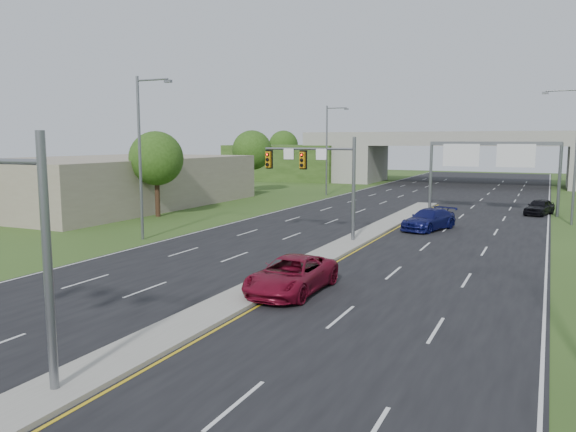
# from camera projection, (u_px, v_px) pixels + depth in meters

# --- Properties ---
(ground) EXTENTS (240.00, 240.00, 0.00)m
(ground) POSITION_uv_depth(u_px,v_px,m) (55.00, 394.00, 15.01)
(ground) COLOR #2C4619
(ground) RESTS_ON ground
(road) EXTENTS (24.00, 160.00, 0.02)m
(road) POSITION_uv_depth(u_px,v_px,m) (391.00, 223.00, 46.44)
(road) COLOR black
(road) RESTS_ON ground
(median) EXTENTS (2.00, 54.00, 0.16)m
(median) POSITION_uv_depth(u_px,v_px,m) (343.00, 246.00, 35.65)
(median) COLOR gray
(median) RESTS_ON road
(lane_markings) EXTENTS (23.72, 160.00, 0.01)m
(lane_markings) POSITION_uv_depth(u_px,v_px,m) (362.00, 233.00, 41.23)
(lane_markings) COLOR gold
(lane_markings) RESTS_ON road
(signal_mast_far) EXTENTS (6.62, 0.60, 7.00)m
(signal_mast_far) POSITION_uv_depth(u_px,v_px,m) (321.00, 171.00, 37.71)
(signal_mast_far) COLOR slate
(signal_mast_far) RESTS_ON ground
(sign_gantry) EXTENTS (11.58, 0.44, 6.67)m
(sign_gantry) POSITION_uv_depth(u_px,v_px,m) (491.00, 157.00, 51.86)
(sign_gantry) COLOR slate
(sign_gantry) RESTS_ON ground
(overpass) EXTENTS (80.00, 14.00, 8.10)m
(overpass) POSITION_uv_depth(u_px,v_px,m) (467.00, 162.00, 86.39)
(overpass) COLOR gray
(overpass) RESTS_ON ground
(lightpole_l_mid) EXTENTS (2.85, 0.25, 11.00)m
(lightpole_l_mid) POSITION_uv_depth(u_px,v_px,m) (142.00, 150.00, 37.73)
(lightpole_l_mid) COLOR slate
(lightpole_l_mid) RESTS_ON ground
(lightpole_l_far) EXTENTS (2.85, 0.25, 11.00)m
(lightpole_l_far) POSITION_uv_depth(u_px,v_px,m) (328.00, 146.00, 69.17)
(lightpole_l_far) COLOR slate
(lightpole_l_far) RESTS_ON ground
(lightpole_r_far) EXTENTS (2.85, 0.25, 11.00)m
(lightpole_r_far) POSITION_uv_depth(u_px,v_px,m) (574.00, 149.00, 44.55)
(lightpole_r_far) COLOR slate
(lightpole_r_far) RESTS_ON ground
(tree_l_near) EXTENTS (4.80, 4.80, 7.60)m
(tree_l_near) POSITION_uv_depth(u_px,v_px,m) (156.00, 159.00, 49.64)
(tree_l_near) COLOR #382316
(tree_l_near) RESTS_ON ground
(tree_l_mid) EXTENTS (5.20, 5.20, 8.12)m
(tree_l_mid) POSITION_uv_depth(u_px,v_px,m) (252.00, 150.00, 73.73)
(tree_l_mid) COLOR #382316
(tree_l_mid) RESTS_ON ground
(tree_back_a) EXTENTS (6.00, 6.00, 8.85)m
(tree_back_a) POSITION_uv_depth(u_px,v_px,m) (283.00, 145.00, 114.58)
(tree_back_a) COLOR #382316
(tree_back_a) RESTS_ON ground
(tree_back_b) EXTENTS (5.60, 5.60, 8.32)m
(tree_back_b) POSITION_uv_depth(u_px,v_px,m) (349.00, 147.00, 108.76)
(tree_back_b) COLOR #382316
(tree_back_b) RESTS_ON ground
(commercial_building) EXTENTS (18.00, 30.00, 5.00)m
(commercial_building) POSITION_uv_depth(u_px,v_px,m) (110.00, 182.00, 58.68)
(commercial_building) COLOR gray
(commercial_building) RESTS_ON ground
(car_far_a) EXTENTS (2.67, 5.71, 1.58)m
(car_far_a) POSITION_uv_depth(u_px,v_px,m) (291.00, 275.00, 24.96)
(car_far_a) COLOR maroon
(car_far_a) RESTS_ON road
(car_far_b) EXTENTS (3.85, 5.92, 1.60)m
(car_far_b) POSITION_uv_depth(u_px,v_px,m) (429.00, 219.00, 42.56)
(car_far_b) COLOR #0C104C
(car_far_b) RESTS_ON road
(car_far_c) EXTENTS (2.90, 4.61, 1.46)m
(car_far_c) POSITION_uv_depth(u_px,v_px,m) (539.00, 207.00, 51.23)
(car_far_c) COLOR black
(car_far_c) RESTS_ON road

